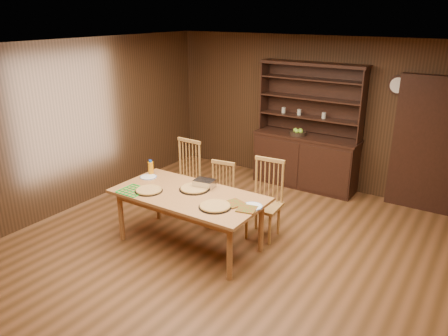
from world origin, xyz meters
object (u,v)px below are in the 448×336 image
Objects in this scene: dining_table at (189,199)px; chair_center at (221,192)px; chair_left at (186,173)px; chair_right at (266,196)px; china_hutch at (306,154)px; juice_bottle at (151,168)px.

chair_center reaches higher than dining_table.
chair_left is 0.76m from chair_center.
dining_table is 2.11× the size of chair_center.
chair_left is at bearing 129.77° from dining_table.
chair_left is at bearing 172.04° from chair_right.
dining_table is (-0.43, -2.82, 0.08)m from china_hutch.
chair_right is (0.71, 0.06, 0.09)m from chair_center.
china_hutch is at bearing 92.54° from chair_right.
china_hutch reaches higher than dining_table.
china_hutch reaches higher than chair_center.
chair_right is at bearing 50.03° from dining_table.
chair_left reaches higher than chair_right.
chair_left is 1.02× the size of chair_right.
dining_table is 0.94m from juice_bottle.
chair_center is 0.86× the size of chair_right.
chair_right reaches higher than dining_table.
china_hutch is 2.30× the size of chair_center.
chair_center is 1.07m from juice_bottle.
china_hutch reaches higher than chair_right.
juice_bottle reaches higher than chair_center.
china_hutch is 2.88m from juice_bottle.
chair_right is (1.45, -0.07, -0.01)m from chair_left.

